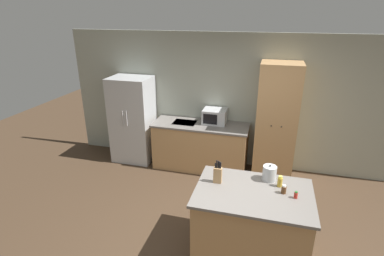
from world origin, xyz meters
TOP-DOWN VIEW (x-y plane):
  - ground_plane at (0.00, 0.00)m, footprint 14.00×14.00m
  - wall_back at (0.00, 2.33)m, footprint 7.20×0.06m
  - refrigerator at (-2.22, 1.98)m, footprint 0.81×0.67m
  - back_counter at (-0.79, 1.96)m, footprint 1.84×0.72m
  - pantry_cabinet at (0.59, 2.00)m, footprint 0.70×0.62m
  - kitchen_island at (0.37, -0.13)m, footprint 1.39×0.96m
  - microwave at (-0.55, 2.09)m, footprint 0.44×0.39m
  - knife_block at (-0.09, -0.04)m, footprint 0.10×0.07m
  - spice_bottle_tall_dark at (0.71, -0.07)m, footprint 0.06×0.06m
  - spice_bottle_short_red at (0.66, 0.07)m, footprint 0.06×0.06m
  - spice_bottle_amber_oil at (0.84, -0.14)m, footprint 0.04×0.04m
  - kettle at (0.53, 0.19)m, footprint 0.17×0.17m

SIDE VIEW (x-z plane):
  - ground_plane at x=0.00m, z-range 0.00..0.00m
  - back_counter at x=-0.79m, z-range 0.00..0.93m
  - kitchen_island at x=0.37m, z-range 0.00..0.94m
  - refrigerator at x=-2.22m, z-range 0.00..1.75m
  - spice_bottle_amber_oil at x=0.84m, z-range 0.93..1.02m
  - spice_bottle_tall_dark at x=0.71m, z-range 0.93..1.04m
  - spice_bottle_short_red at x=0.66m, z-range 0.93..1.08m
  - kettle at x=0.53m, z-range 0.93..1.14m
  - knife_block at x=-0.09m, z-range 0.90..1.21m
  - microwave at x=-0.55m, z-range 0.92..1.20m
  - pantry_cabinet at x=0.59m, z-range 0.00..2.15m
  - wall_back at x=0.00m, z-range 0.00..2.60m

